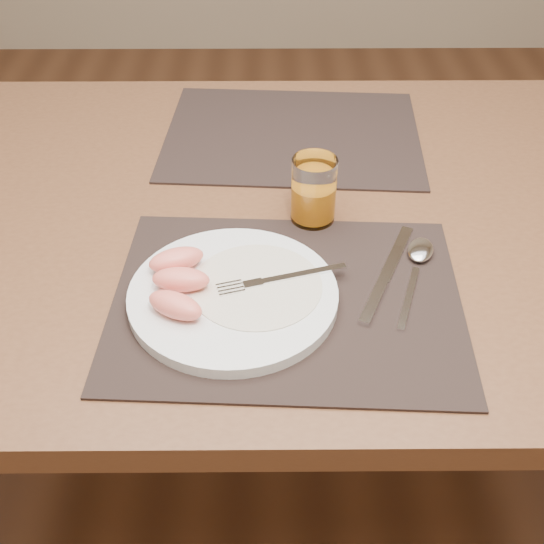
{
  "coord_description": "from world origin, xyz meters",
  "views": [
    {
      "loc": [
        -0.02,
        -0.87,
        1.35
      ],
      "look_at": [
        -0.01,
        -0.19,
        0.77
      ],
      "focal_mm": 45.0,
      "sensor_mm": 36.0,
      "label": 1
    }
  ],
  "objects_px": {
    "placemat_near": "(287,300)",
    "juice_glass": "(314,193)",
    "table": "(278,247)",
    "fork": "(271,280)",
    "spoon": "(419,257)",
    "placemat_far": "(292,135)",
    "knife": "(384,280)",
    "plate": "(233,296)"
  },
  "relations": [
    {
      "from": "placemat_near",
      "to": "juice_glass",
      "type": "bearing_deg",
      "value": 76.68
    },
    {
      "from": "table",
      "to": "placemat_near",
      "type": "height_order",
      "value": "placemat_near"
    },
    {
      "from": "fork",
      "to": "spoon",
      "type": "relative_size",
      "value": 0.92
    },
    {
      "from": "spoon",
      "to": "fork",
      "type": "bearing_deg",
      "value": -162.78
    },
    {
      "from": "placemat_near",
      "to": "juice_glass",
      "type": "relative_size",
      "value": 4.52
    },
    {
      "from": "juice_glass",
      "to": "fork",
      "type": "bearing_deg",
      "value": -111.01
    },
    {
      "from": "placemat_far",
      "to": "knife",
      "type": "bearing_deg",
      "value": -75.05
    },
    {
      "from": "placemat_far",
      "to": "placemat_near",
      "type": "bearing_deg",
      "value": -92.67
    },
    {
      "from": "fork",
      "to": "spoon",
      "type": "distance_m",
      "value": 0.21
    },
    {
      "from": "table",
      "to": "knife",
      "type": "relative_size",
      "value": 6.73
    },
    {
      "from": "plate",
      "to": "spoon",
      "type": "distance_m",
      "value": 0.27
    },
    {
      "from": "knife",
      "to": "fork",
      "type": "bearing_deg",
      "value": -173.68
    },
    {
      "from": "placemat_near",
      "to": "fork",
      "type": "xyz_separation_m",
      "value": [
        -0.02,
        0.02,
        0.02
      ]
    },
    {
      "from": "table",
      "to": "fork",
      "type": "distance_m",
      "value": 0.23
    },
    {
      "from": "placemat_far",
      "to": "juice_glass",
      "type": "distance_m",
      "value": 0.27
    },
    {
      "from": "placemat_far",
      "to": "juice_glass",
      "type": "relative_size",
      "value": 4.52
    },
    {
      "from": "placemat_far",
      "to": "juice_glass",
      "type": "xyz_separation_m",
      "value": [
        0.02,
        -0.26,
        0.05
      ]
    },
    {
      "from": "spoon",
      "to": "juice_glass",
      "type": "height_order",
      "value": "juice_glass"
    },
    {
      "from": "table",
      "to": "knife",
      "type": "distance_m",
      "value": 0.25
    },
    {
      "from": "placemat_near",
      "to": "knife",
      "type": "xyz_separation_m",
      "value": [
        0.13,
        0.03,
        0.0
      ]
    },
    {
      "from": "table",
      "to": "fork",
      "type": "relative_size",
      "value": 8.13
    },
    {
      "from": "table",
      "to": "fork",
      "type": "bearing_deg",
      "value": -93.6
    },
    {
      "from": "knife",
      "to": "spoon",
      "type": "distance_m",
      "value": 0.07
    },
    {
      "from": "spoon",
      "to": "juice_glass",
      "type": "relative_size",
      "value": 1.89
    },
    {
      "from": "placemat_far",
      "to": "knife",
      "type": "distance_m",
      "value": 0.42
    },
    {
      "from": "plate",
      "to": "fork",
      "type": "height_order",
      "value": "fork"
    },
    {
      "from": "placemat_near",
      "to": "juice_glass",
      "type": "height_order",
      "value": "juice_glass"
    },
    {
      "from": "fork",
      "to": "juice_glass",
      "type": "relative_size",
      "value": 1.73
    },
    {
      "from": "placemat_near",
      "to": "placemat_far",
      "type": "relative_size",
      "value": 1.0
    },
    {
      "from": "fork",
      "to": "spoon",
      "type": "bearing_deg",
      "value": 17.22
    },
    {
      "from": "fork",
      "to": "juice_glass",
      "type": "distance_m",
      "value": 0.18
    },
    {
      "from": "table",
      "to": "juice_glass",
      "type": "bearing_deg",
      "value": -38.92
    },
    {
      "from": "table",
      "to": "placemat_far",
      "type": "xyz_separation_m",
      "value": [
        0.03,
        0.22,
        0.09
      ]
    },
    {
      "from": "placemat_far",
      "to": "spoon",
      "type": "distance_m",
      "value": 0.4
    },
    {
      "from": "table",
      "to": "plate",
      "type": "bearing_deg",
      "value": -105.47
    },
    {
      "from": "plate",
      "to": "table",
      "type": "bearing_deg",
      "value": 74.53
    },
    {
      "from": "fork",
      "to": "juice_glass",
      "type": "height_order",
      "value": "juice_glass"
    },
    {
      "from": "juice_glass",
      "to": "placemat_far",
      "type": "bearing_deg",
      "value": 94.82
    },
    {
      "from": "table",
      "to": "placemat_far",
      "type": "relative_size",
      "value": 3.11
    },
    {
      "from": "plate",
      "to": "knife",
      "type": "bearing_deg",
      "value": 9.89
    },
    {
      "from": "placemat_near",
      "to": "spoon",
      "type": "height_order",
      "value": "spoon"
    },
    {
      "from": "fork",
      "to": "placemat_far",
      "type": "bearing_deg",
      "value": 84.47
    }
  ]
}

